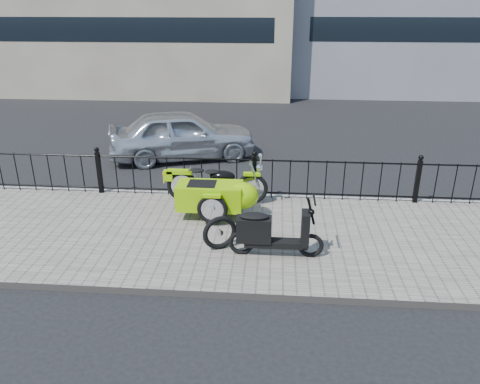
# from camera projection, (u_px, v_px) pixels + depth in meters

# --- Properties ---
(ground) EXTENTS (120.00, 120.00, 0.00)m
(ground) POSITION_uv_depth(u_px,v_px,m) (251.00, 228.00, 9.31)
(ground) COLOR black
(ground) RESTS_ON ground
(sidewalk) EXTENTS (30.00, 3.80, 0.12)m
(sidewalk) POSITION_uv_depth(u_px,v_px,m) (249.00, 237.00, 8.82)
(sidewalk) COLOR #696158
(sidewalk) RESTS_ON ground
(curb) EXTENTS (30.00, 0.10, 0.12)m
(curb) POSITION_uv_depth(u_px,v_px,m) (254.00, 197.00, 10.61)
(curb) COLOR gray
(curb) RESTS_ON ground
(iron_fence) EXTENTS (14.11, 0.11, 1.08)m
(iron_fence) POSITION_uv_depth(u_px,v_px,m) (254.00, 177.00, 10.28)
(iron_fence) COLOR black
(iron_fence) RESTS_ON sidewalk
(motorcycle_sidecar) EXTENTS (2.28, 1.48, 0.98)m
(motorcycle_sidecar) POSITION_uv_depth(u_px,v_px,m) (219.00, 193.00, 9.44)
(motorcycle_sidecar) COLOR black
(motorcycle_sidecar) RESTS_ON sidewalk
(scooter) EXTENTS (1.63, 0.47, 1.10)m
(scooter) POSITION_uv_depth(u_px,v_px,m) (269.00, 233.00, 7.94)
(scooter) COLOR black
(scooter) RESTS_ON sidewalk
(spare_tire) EXTENTS (0.60, 0.36, 0.63)m
(spare_tire) POSITION_uv_depth(u_px,v_px,m) (220.00, 233.00, 8.19)
(spare_tire) COLOR black
(spare_tire) RESTS_ON sidewalk
(sedan_car) EXTENTS (4.35, 2.76, 1.38)m
(sedan_car) POSITION_uv_depth(u_px,v_px,m) (182.00, 135.00, 13.12)
(sedan_car) COLOR silver
(sedan_car) RESTS_ON ground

